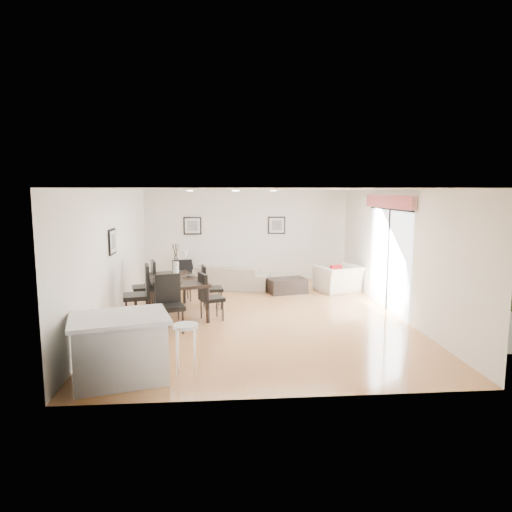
{
  "coord_description": "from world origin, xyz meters",
  "views": [
    {
      "loc": [
        -0.82,
        -9.55,
        2.66
      ],
      "look_at": [
        -0.01,
        0.4,
        1.24
      ],
      "focal_mm": 32.0,
      "sensor_mm": 36.0,
      "label": 1
    }
  ],
  "objects": [
    {
      "name": "side_table",
      "position": [
        -1.8,
        3.66,
        0.27
      ],
      "size": [
        0.45,
        0.45,
        0.55
      ],
      "primitive_type": "cube",
      "rotation": [
        0.0,
        0.0,
        0.1
      ],
      "color": "black",
      "rests_on": "ground"
    },
    {
      "name": "framed_print_back_left",
      "position": [
        -1.6,
        3.97,
        1.65
      ],
      "size": [
        0.52,
        0.04,
        0.52
      ],
      "color": "black",
      "rests_on": "wall_back"
    },
    {
      "name": "vase",
      "position": [
        -1.75,
        0.22,
        1.11
      ],
      "size": [
        0.98,
        1.5,
        0.76
      ],
      "color": "white",
      "rests_on": "dining_table"
    },
    {
      "name": "framed_print_left_wall",
      "position": [
        -2.97,
        -0.2,
        1.65
      ],
      "size": [
        0.04,
        0.52,
        0.52
      ],
      "rotation": [
        0.0,
        0.0,
        1.57
      ],
      "color": "black",
      "rests_on": "wall_left"
    },
    {
      "name": "wall_right",
      "position": [
        3.0,
        0.0,
        1.35
      ],
      "size": [
        0.04,
        8.0,
        2.7
      ],
      "primitive_type": "cube",
      "color": "white",
      "rests_on": "ground"
    },
    {
      "name": "table_lamp",
      "position": [
        -1.8,
        3.65,
        0.81
      ],
      "size": [
        0.21,
        0.21,
        0.41
      ],
      "color": "white",
      "rests_on": "side_table"
    },
    {
      "name": "wall_front",
      "position": [
        0.0,
        -4.0,
        1.35
      ],
      "size": [
        6.0,
        0.04,
        2.7
      ],
      "primitive_type": "cube",
      "color": "white",
      "rests_on": "ground"
    },
    {
      "name": "dining_chair_efar",
      "position": [
        -1.07,
        0.68,
        0.55
      ],
      "size": [
        0.51,
        0.51,
        0.99
      ],
      "rotation": [
        0.0,
        0.0,
        1.72
      ],
      "color": "black",
      "rests_on": "ground"
    },
    {
      "name": "dining_chair_wnear",
      "position": [
        -2.42,
        -0.24,
        0.65
      ],
      "size": [
        0.62,
        0.62,
        1.17
      ],
      "rotation": [
        0.0,
        0.0,
        -1.37
      ],
      "color": "black",
      "rests_on": "ground"
    },
    {
      "name": "dining_chair_enear",
      "position": [
        -1.06,
        -0.3,
        0.56
      ],
      "size": [
        0.58,
        0.58,
        1.0
      ],
      "rotation": [
        0.0,
        0.0,
        1.95
      ],
      "color": "black",
      "rests_on": "ground"
    },
    {
      "name": "bar_stool",
      "position": [
        -1.31,
        -3.23,
        0.68
      ],
      "size": [
        0.36,
        0.36,
        0.79
      ],
      "color": "white",
      "rests_on": "ground"
    },
    {
      "name": "wall_left",
      "position": [
        -3.0,
        0.0,
        1.35
      ],
      "size": [
        0.04,
        8.0,
        2.7
      ],
      "primitive_type": "cube",
      "color": "white",
      "rests_on": "ground"
    },
    {
      "name": "kitchen_island",
      "position": [
        -2.23,
        -3.23,
        0.47
      ],
      "size": [
        1.56,
        1.34,
        0.93
      ],
      "rotation": [
        0.0,
        0.0,
        0.26
      ],
      "color": "silver",
      "rests_on": "ground"
    },
    {
      "name": "wall_back",
      "position": [
        0.0,
        4.0,
        1.35
      ],
      "size": [
        6.0,
        0.04,
        2.7
      ],
      "primitive_type": "cube",
      "color": "white",
      "rests_on": "ground"
    },
    {
      "name": "courtyard",
      "position": [
        6.16,
        0.87,
        0.92
      ],
      "size": [
        6.0,
        6.0,
        2.0
      ],
      "color": "gray",
      "rests_on": "ground"
    },
    {
      "name": "dining_chair_head",
      "position": [
        -1.78,
        -0.98,
        0.61
      ],
      "size": [
        0.61,
        0.61,
        1.09
      ],
      "rotation": [
        0.0,
        0.0,
        0.3
      ],
      "color": "black",
      "rests_on": "ground"
    },
    {
      "name": "framed_print_back_right",
      "position": [
        0.9,
        3.97,
        1.65
      ],
      "size": [
        0.52,
        0.04,
        0.52
      ],
      "color": "black",
      "rests_on": "wall_back"
    },
    {
      "name": "cushion",
      "position": [
        2.24,
        2.06,
        0.57
      ],
      "size": [
        0.35,
        0.22,
        0.33
      ],
      "primitive_type": "cube",
      "rotation": [
        0.0,
        0.0,
        3.51
      ],
      "color": "#A71519",
      "rests_on": "armchair"
    },
    {
      "name": "sliding_door",
      "position": [
        2.96,
        0.3,
        1.66
      ],
      "size": [
        0.12,
        2.7,
        2.57
      ],
      "color": "white",
      "rests_on": "wall_right"
    },
    {
      "name": "coffee_table",
      "position": [
        0.95,
        2.11,
        0.2
      ],
      "size": [
        1.09,
        0.81,
        0.39
      ],
      "primitive_type": "cube",
      "rotation": [
        0.0,
        0.0,
        0.25
      ],
      "color": "black",
      "rests_on": "ground"
    },
    {
      "name": "courtyard_plant_a",
      "position": [
        5.73,
        -0.04,
        0.34
      ],
      "size": [
        0.69,
        0.63,
        0.68
      ],
      "primitive_type": "imported",
      "rotation": [
        0.0,
        0.0,
        0.17
      ],
      "color": "#315223",
      "rests_on": "ground"
    },
    {
      "name": "armchair",
      "position": [
        2.34,
        2.16,
        0.35
      ],
      "size": [
        1.34,
        1.26,
        0.7
      ],
      "primitive_type": "imported",
      "rotation": [
        0.0,
        0.0,
        3.5
      ],
      "color": "silver",
      "rests_on": "ground"
    },
    {
      "name": "dining_chair_wfar",
      "position": [
        -2.43,
        0.72,
        0.62
      ],
      "size": [
        0.61,
        0.61,
        1.11
      ],
      "rotation": [
        0.0,
        0.0,
        -1.32
      ],
      "color": "black",
      "rests_on": "ground"
    },
    {
      "name": "courtyard_plant_b",
      "position": [
        5.9,
        1.69,
        0.34
      ],
      "size": [
        0.41,
        0.41,
        0.67
      ],
      "primitive_type": "imported",
      "rotation": [
        0.0,
        0.0,
        -0.1
      ],
      "color": "#315223",
      "rests_on": "ground"
    },
    {
      "name": "dining_table",
      "position": [
        -1.75,
        0.22,
        0.72
      ],
      "size": [
        1.54,
        2.13,
        0.8
      ],
      "rotation": [
        0.0,
        0.0,
        0.34
      ],
      "color": "black",
      "rests_on": "ground"
    },
    {
      "name": "dining_chair_foot",
      "position": [
        -1.73,
        1.41,
        0.58
      ],
      "size": [
        0.56,
        0.56,
        1.04
      ],
      "rotation": [
        0.0,
        0.0,
        3.37
      ],
      "color": "black",
      "rests_on": "ground"
    },
    {
      "name": "ground",
      "position": [
        0.0,
        0.0,
        0.0
      ],
      "size": [
        8.0,
        8.0,
        0.0
      ],
      "primitive_type": "plane",
      "color": "tan",
      "rests_on": "ground"
    },
    {
      "name": "sofa",
      "position": [
        -0.57,
        2.79,
        0.32
      ],
      "size": [
        2.37,
        1.45,
        0.65
      ],
      "primitive_type": "imported",
      "rotation": [
        0.0,
        0.0,
        2.86
      ],
      "color": "#A09381",
      "rests_on": "ground"
    },
    {
      "name": "ceiling",
      "position": [
        0.0,
        0.0,
        2.7
      ],
      "size": [
        6.0,
        8.0,
        0.02
      ],
      "primitive_type": "cube",
      "color": "white",
      "rests_on": "wall_back"
    }
  ]
}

